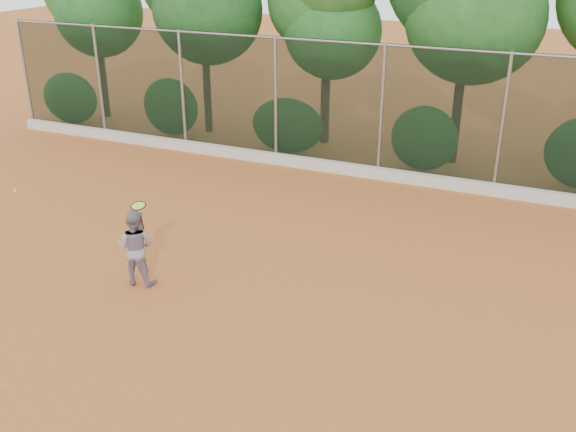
% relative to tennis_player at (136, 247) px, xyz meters
% --- Properties ---
extents(ground, '(80.00, 80.00, 0.00)m').
position_rel_tennis_player_xyz_m(ground, '(2.46, 0.32, -0.72)').
color(ground, '#AF5E29').
rests_on(ground, ground).
extents(concrete_curb, '(24.00, 0.20, 0.30)m').
position_rel_tennis_player_xyz_m(concrete_curb, '(2.46, 7.14, -0.57)').
color(concrete_curb, beige).
rests_on(concrete_curb, ground).
extents(tennis_player, '(0.78, 0.65, 1.45)m').
position_rel_tennis_player_xyz_m(tennis_player, '(0.00, 0.00, 0.00)').
color(tennis_player, gray).
rests_on(tennis_player, ground).
extents(chainlink_fence, '(24.09, 0.09, 3.50)m').
position_rel_tennis_player_xyz_m(chainlink_fence, '(2.46, 7.32, 1.13)').
color(chainlink_fence, black).
rests_on(chainlink_fence, ground).
extents(tennis_racket, '(0.31, 0.31, 0.53)m').
position_rel_tennis_player_xyz_m(tennis_racket, '(0.27, -0.15, 0.89)').
color(tennis_racket, black).
rests_on(tennis_racket, ground).
extents(tennis_ball_in_flight, '(0.07, 0.07, 0.07)m').
position_rel_tennis_player_xyz_m(tennis_ball_in_flight, '(-2.16, -0.53, 0.96)').
color(tennis_ball_in_flight, gold).
rests_on(tennis_ball_in_flight, ground).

